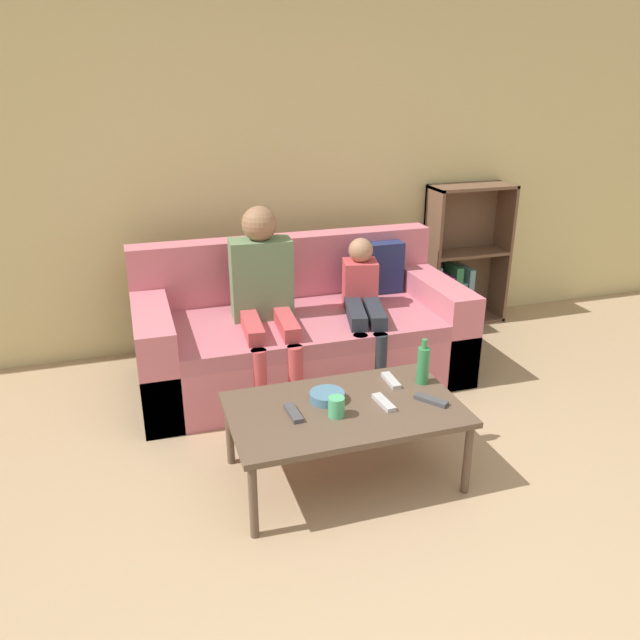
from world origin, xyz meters
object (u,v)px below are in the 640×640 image
object	(u,v)px
tv_remote_1	(431,400)
bookshelf	(459,268)
tv_remote_0	(391,380)
person_child	(363,304)
cup_near	(336,407)
tv_remote_2	(384,402)
coffee_table	(345,413)
bottle	(423,365)
couch	(301,335)
tv_remote_3	(293,413)
snack_bowl	(327,396)
person_adult	(264,287)

from	to	relation	value
tv_remote_1	bookshelf	bearing A→B (deg)	21.42
tv_remote_0	tv_remote_1	bearing A→B (deg)	-66.41
bookshelf	person_child	world-z (taller)	bookshelf
cup_near	tv_remote_2	bearing A→B (deg)	7.04
coffee_table	bottle	world-z (taller)	bottle
coffee_table	tv_remote_0	world-z (taller)	tv_remote_0
couch	bottle	size ratio (longest dim) A/B	8.48
couch	bottle	xyz separation A→B (m)	(0.36, -1.06, 0.22)
person_child	tv_remote_3	xyz separation A→B (m)	(-0.74, -1.00, -0.11)
tv_remote_3	tv_remote_0	bearing A→B (deg)	13.92
coffee_table	person_child	distance (m)	1.13
tv_remote_0	tv_remote_1	distance (m)	0.27
coffee_table	snack_bowl	world-z (taller)	snack_bowl
bookshelf	coffee_table	xyz separation A→B (m)	(-1.61, -1.77, -0.07)
tv_remote_0	tv_remote_3	size ratio (longest dim) A/B	1.00
tv_remote_0	snack_bowl	distance (m)	0.39
person_child	coffee_table	bearing A→B (deg)	-102.17
coffee_table	tv_remote_1	distance (m)	0.43
cup_near	bookshelf	bearing A→B (deg)	47.52
tv_remote_1	cup_near	bearing A→B (deg)	142.19
cup_near	tv_remote_2	size ratio (longest dim) A/B	0.56
person_child	tv_remote_3	bearing A→B (deg)	-112.94
couch	tv_remote_3	world-z (taller)	couch
bookshelf	person_adult	distance (m)	1.91
couch	cup_near	distance (m)	1.26
tv_remote_0	snack_bowl	bearing A→B (deg)	-166.61
coffee_table	person_adult	bearing A→B (deg)	97.87
bookshelf	snack_bowl	bearing A→B (deg)	-134.91
bookshelf	tv_remote_2	distance (m)	2.30
bookshelf	coffee_table	world-z (taller)	bookshelf
tv_remote_0	tv_remote_2	xyz separation A→B (m)	(-0.13, -0.20, 0.00)
snack_bowl	coffee_table	bearing A→B (deg)	-54.38
cup_near	tv_remote_0	world-z (taller)	cup_near
tv_remote_2	bookshelf	bearing A→B (deg)	46.76
bookshelf	coffee_table	bearing A→B (deg)	-132.39
cup_near	bottle	bearing A→B (deg)	18.82
person_adult	snack_bowl	xyz separation A→B (m)	(0.09, -0.99, -0.26)
person_adult	tv_remote_2	bearing A→B (deg)	-69.25
tv_remote_1	snack_bowl	xyz separation A→B (m)	(-0.48, 0.17, 0.01)
tv_remote_1	bottle	distance (m)	0.23
bookshelf	cup_near	world-z (taller)	bookshelf
coffee_table	person_child	bearing A→B (deg)	64.21
couch	tv_remote_2	world-z (taller)	couch
person_child	bookshelf	bearing A→B (deg)	47.70
couch	tv_remote_0	bearing A→B (deg)	-78.47
couch	snack_bowl	distance (m)	1.11
bookshelf	tv_remote_3	bearing A→B (deg)	-136.66
tv_remote_1	tv_remote_2	bearing A→B (deg)	132.30
coffee_table	snack_bowl	distance (m)	0.12
tv_remote_1	coffee_table	bearing A→B (deg)	132.66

